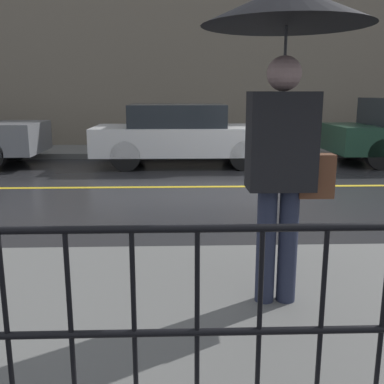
# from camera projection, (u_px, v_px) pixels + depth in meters

# --- Properties ---
(ground_plane) EXTENTS (80.00, 80.00, 0.00)m
(ground_plane) POSITION_uv_depth(u_px,v_px,m) (272.00, 186.00, 7.83)
(ground_plane) COLOR #262628
(sidewalk_far) EXTENTS (28.00, 1.96, 0.13)m
(sidewalk_far) POSITION_uv_depth(u_px,v_px,m) (238.00, 151.00, 12.11)
(sidewalk_far) COLOR #60605E
(sidewalk_far) RESTS_ON ground_plane
(lane_marking) EXTENTS (25.20, 0.12, 0.01)m
(lane_marking) POSITION_uv_depth(u_px,v_px,m) (272.00, 186.00, 7.83)
(lane_marking) COLOR gold
(lane_marking) RESTS_ON ground_plane
(building_storefront) EXTENTS (28.00, 0.30, 5.47)m
(building_storefront) POSITION_uv_depth(u_px,v_px,m) (235.00, 51.00, 12.64)
(building_storefront) COLOR #706656
(building_storefront) RESTS_ON ground_plane
(pedestrian) EXTENTS (1.10, 1.10, 2.14)m
(pedestrian) POSITION_uv_depth(u_px,v_px,m) (286.00, 56.00, 2.90)
(pedestrian) COLOR #23283D
(pedestrian) RESTS_ON sidewalk_near
(car_white) EXTENTS (3.99, 1.72, 1.35)m
(car_white) POSITION_uv_depth(u_px,v_px,m) (183.00, 134.00, 10.00)
(car_white) COLOR silver
(car_white) RESTS_ON ground_plane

